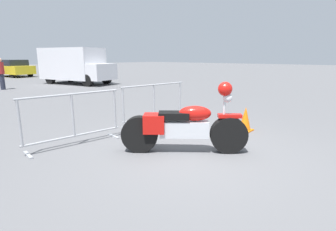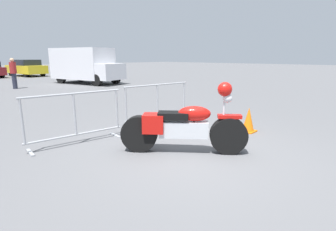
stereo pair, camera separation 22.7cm
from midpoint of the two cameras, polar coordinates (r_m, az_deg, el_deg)
ground_plane at (r=4.99m, az=3.83°, el=-8.12°), size 120.00×120.00×0.00m
motorcycle at (r=4.87m, az=2.20°, el=-2.32°), size 1.65×1.94×1.33m
crowd_barrier_near at (r=5.60m, az=-21.05°, el=-0.73°), size 1.99×0.67×1.07m
crowd_barrier_far at (r=6.96m, az=-3.96°, el=2.59°), size 1.99×0.67×1.07m
delivery_van at (r=18.47m, az=-19.94°, el=10.35°), size 3.08×5.32×2.31m
parked_car_yellow at (r=27.54m, az=-30.90°, el=8.85°), size 2.34×4.58×1.49m
pedestrian at (r=16.96m, az=-32.90°, el=7.85°), size 0.44×0.44×1.69m
planter_island at (r=23.72m, az=-18.19°, el=8.72°), size 3.91×3.91×1.23m
traffic_cone at (r=6.59m, az=15.53°, el=-0.76°), size 0.34×0.34×0.59m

